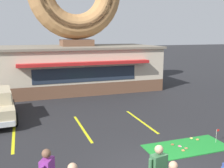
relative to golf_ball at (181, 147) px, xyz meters
name	(u,v)px	position (x,y,z in m)	size (l,w,h in m)	color
donut_shop_building	(77,41)	(-1.44, 12.28, 3.69)	(12.30, 6.75, 10.96)	brown
putting_mat	(187,147)	(0.22, -0.04, -0.04)	(3.22, 1.47, 0.03)	#1E842D
mini_donut_near_left	(173,145)	(-0.20, 0.29, 0.00)	(0.13, 0.13, 0.04)	brown
mini_donut_near_right	(183,150)	(-0.11, -0.30, 0.00)	(0.13, 0.13, 0.04)	#D17F47
mini_donut_mid_left	(191,138)	(0.89, 0.58, 0.00)	(0.13, 0.13, 0.04)	#E5C666
mini_donut_mid_centre	(186,148)	(0.11, -0.18, 0.00)	(0.13, 0.13, 0.04)	#A5724C
mini_donut_mid_right	(198,139)	(1.04, 0.38, 0.00)	(0.13, 0.13, 0.04)	#D17F47
mini_donut_far_left	(180,146)	(-0.03, 0.07, 0.00)	(0.13, 0.13, 0.04)	#D8667F
golf_ball	(181,147)	(0.00, 0.00, 0.00)	(0.04, 0.04, 0.04)	white
putting_flag_pin	(217,133)	(1.62, -0.06, 0.39)	(0.13, 0.01, 0.55)	silver
parking_stripe_left	(14,136)	(-6.11, 3.34, -0.05)	(0.12, 3.60, 0.01)	yellow
parking_stripe_mid_left	(82,128)	(-3.11, 3.34, -0.05)	(0.12, 3.60, 0.01)	yellow
parking_stripe_centre	(141,121)	(-0.11, 3.34, -0.05)	(0.12, 3.60, 0.01)	yellow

